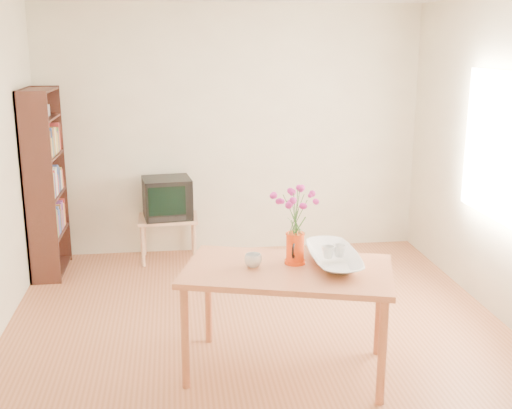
{
  "coord_description": "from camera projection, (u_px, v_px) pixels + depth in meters",
  "views": [
    {
      "loc": [
        -0.62,
        -4.46,
        2.24
      ],
      "look_at": [
        0.0,
        0.3,
        1.0
      ],
      "focal_mm": 45.0,
      "sensor_mm": 36.0,
      "label": 1
    }
  ],
  "objects": [
    {
      "name": "room",
      "position": [
        265.0,
        174.0,
        4.6
      ],
      "size": [
        4.5,
        4.5,
        4.5
      ],
      "color": "#9B5737",
      "rests_on": "ground"
    },
    {
      "name": "table",
      "position": [
        288.0,
        280.0,
        4.32
      ],
      "size": [
        1.55,
        1.15,
        0.75
      ],
      "rotation": [
        0.0,
        0.0,
        -0.29
      ],
      "color": "#AF5E3C",
      "rests_on": "ground"
    },
    {
      "name": "tv_stand",
      "position": [
        168.0,
        224.0,
        6.62
      ],
      "size": [
        0.6,
        0.45,
        0.46
      ],
      "color": "tan",
      "rests_on": "ground"
    },
    {
      "name": "bookshelf",
      "position": [
        46.0,
        189.0,
        6.16
      ],
      "size": [
        0.28,
        0.7,
        1.8
      ],
      "color": "black",
      "rests_on": "ground"
    },
    {
      "name": "pitcher",
      "position": [
        295.0,
        249.0,
        4.37
      ],
      "size": [
        0.14,
        0.22,
        0.22
      ],
      "rotation": [
        0.0,
        0.0,
        -0.32
      ],
      "color": "#EE400E",
      "rests_on": "table"
    },
    {
      "name": "flowers",
      "position": [
        296.0,
        209.0,
        4.3
      ],
      "size": [
        0.25,
        0.25,
        0.35
      ],
      "primitive_type": null,
      "color": "#DE34A6",
      "rests_on": "pitcher"
    },
    {
      "name": "mug",
      "position": [
        253.0,
        261.0,
        4.31
      ],
      "size": [
        0.13,
        0.13,
        0.09
      ],
      "primitive_type": "imported",
      "rotation": [
        0.0,
        0.0,
        3.05
      ],
      "color": "white",
      "rests_on": "table"
    },
    {
      "name": "bowl",
      "position": [
        334.0,
        231.0,
        4.34
      ],
      "size": [
        0.5,
        0.5,
        0.46
      ],
      "primitive_type": "imported",
      "rotation": [
        0.0,
        0.0,
        -0.03
      ],
      "color": "white",
      "rests_on": "table"
    },
    {
      "name": "teacup_a",
      "position": [
        328.0,
        237.0,
        4.34
      ],
      "size": [
        0.11,
        0.11,
        0.07
      ],
      "primitive_type": "imported",
      "rotation": [
        0.0,
        0.0,
        0.59
      ],
      "color": "white",
      "rests_on": "bowl"
    },
    {
      "name": "teacup_b",
      "position": [
        340.0,
        236.0,
        4.37
      ],
      "size": [
        0.09,
        0.09,
        0.07
      ],
      "primitive_type": "imported",
      "rotation": [
        0.0,
        0.0,
        1.44
      ],
      "color": "white",
      "rests_on": "bowl"
    },
    {
      "name": "television",
      "position": [
        167.0,
        197.0,
        6.57
      ],
      "size": [
        0.52,
        0.49,
        0.41
      ],
      "rotation": [
        0.0,
        0.0,
        0.12
      ],
      "color": "black",
      "rests_on": "tv_stand"
    }
  ]
}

